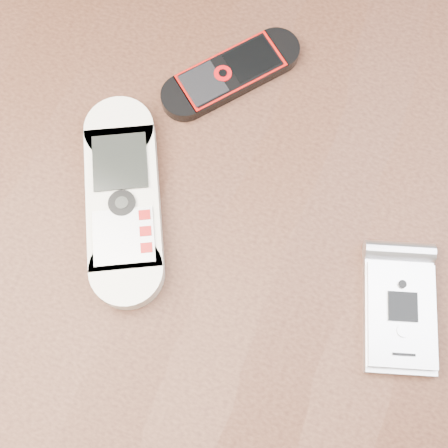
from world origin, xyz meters
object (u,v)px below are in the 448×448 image
table (219,258)px  motorola_razr (400,312)px  nokia_white (123,199)px  nokia_black_red (231,74)px

table → motorola_razr: (0.15, -0.02, 0.11)m
table → motorola_razr: 0.19m
table → nokia_white: 0.14m
motorola_razr → nokia_black_red: bearing=125.5°
nokia_black_red → motorola_razr: bearing=1.9°
table → nokia_black_red: size_ratio=9.30×
table → nokia_black_red: (-0.03, 0.13, 0.11)m
nokia_white → motorola_razr: bearing=-28.2°
table → nokia_white: (-0.08, -0.01, 0.12)m
nokia_black_red → motorola_razr: size_ratio=1.26×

